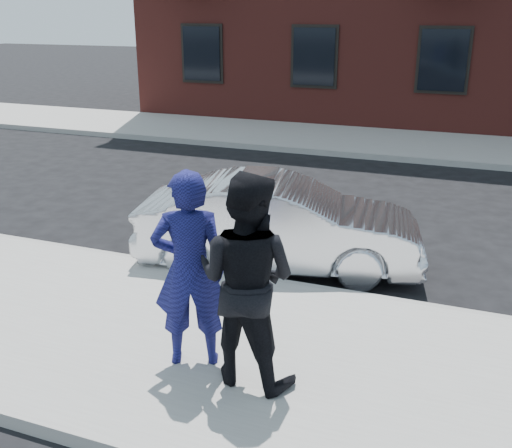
% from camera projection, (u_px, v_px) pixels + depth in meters
% --- Properties ---
extents(ground, '(100.00, 100.00, 0.00)m').
position_uv_depth(ground, '(311.00, 363.00, 6.38)').
color(ground, black).
rests_on(ground, ground).
extents(near_sidewalk, '(50.00, 3.50, 0.15)m').
position_uv_depth(near_sidewalk, '(304.00, 370.00, 6.13)').
color(near_sidewalk, '#98958F').
rests_on(near_sidewalk, ground).
extents(near_curb, '(50.00, 0.10, 0.15)m').
position_uv_depth(near_curb, '(344.00, 296.00, 7.72)').
color(near_curb, '#999691').
rests_on(near_curb, ground).
extents(far_sidewalk, '(50.00, 3.50, 0.15)m').
position_uv_depth(far_sidewalk, '(426.00, 146.00, 16.24)').
color(far_sidewalk, '#98958F').
rests_on(far_sidewalk, ground).
extents(far_curb, '(50.00, 0.10, 0.15)m').
position_uv_depth(far_curb, '(418.00, 160.00, 14.66)').
color(far_curb, '#999691').
rests_on(far_curb, ground).
extents(silver_sedan, '(4.24, 2.20, 1.33)m').
position_uv_depth(silver_sedan, '(280.00, 224.00, 8.56)').
color(silver_sedan, silver).
rests_on(silver_sedan, ground).
extents(man_hoodie, '(0.87, 0.74, 2.03)m').
position_uv_depth(man_hoodie, '(190.00, 270.00, 5.84)').
color(man_hoodie, navy).
rests_on(man_hoodie, near_sidewalk).
extents(man_peacoat, '(1.08, 0.88, 2.08)m').
position_uv_depth(man_peacoat, '(247.00, 280.00, 5.55)').
color(man_peacoat, black).
rests_on(man_peacoat, near_sidewalk).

